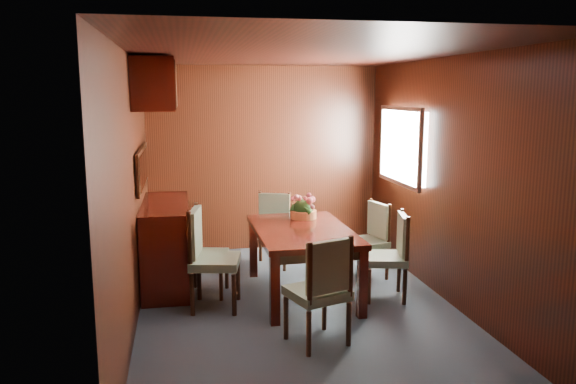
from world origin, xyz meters
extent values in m
plane|color=#343F47|center=(0.00, 0.00, 0.00)|extent=(4.50, 4.50, 0.00)
cube|color=black|center=(-1.50, 0.00, 1.20)|extent=(0.02, 4.50, 2.40)
cube|color=black|center=(1.50, 0.00, 1.20)|extent=(0.02, 4.50, 2.40)
cube|color=black|center=(0.00, 2.25, 1.20)|extent=(3.00, 0.02, 2.40)
cube|color=black|center=(0.00, -2.25, 1.20)|extent=(3.00, 0.02, 2.40)
cube|color=black|center=(0.00, 0.00, 2.40)|extent=(3.00, 4.50, 0.02)
cube|color=white|center=(1.48, 1.10, 1.45)|extent=(0.14, 1.10, 0.80)
cube|color=#B2B2B7|center=(1.41, 1.10, 1.45)|extent=(0.04, 1.20, 0.90)
cube|color=black|center=(-1.47, 1.00, 1.28)|extent=(0.03, 1.36, 0.41)
cube|color=silver|center=(-1.45, 1.00, 1.28)|extent=(0.01, 1.30, 0.35)
cube|color=black|center=(-1.30, 1.00, 2.13)|extent=(0.40, 1.40, 0.50)
cube|color=black|center=(-1.25, 1.00, 0.45)|extent=(0.48, 1.40, 0.90)
cube|color=black|center=(-0.28, -0.30, 0.32)|extent=(0.09, 0.09, 0.65)
cube|color=black|center=(0.53, -0.28, 0.32)|extent=(0.09, 0.09, 0.65)
cube|color=black|center=(-0.30, 1.08, 0.32)|extent=(0.09, 0.09, 0.65)
cube|color=black|center=(0.51, 1.09, 0.32)|extent=(0.09, 0.09, 0.65)
cube|color=black|center=(0.11, 0.40, 0.60)|extent=(0.84, 1.40, 0.09)
cube|color=black|center=(0.11, 0.40, 0.67)|extent=(0.96, 1.51, 0.06)
cylinder|color=black|center=(-0.93, 0.45, 0.20)|extent=(0.05, 0.05, 0.40)
cylinder|color=black|center=(-1.00, 0.05, 0.20)|extent=(0.05, 0.05, 0.40)
cylinder|color=black|center=(-0.54, 0.38, 0.20)|extent=(0.05, 0.05, 0.40)
cylinder|color=black|center=(-0.62, -0.02, 0.20)|extent=(0.05, 0.05, 0.40)
cube|color=gray|center=(-0.77, 0.22, 0.46)|extent=(0.53, 0.55, 0.08)
cylinder|color=black|center=(-0.94, 0.46, 0.73)|extent=(0.05, 0.05, 0.53)
cylinder|color=black|center=(-1.01, 0.05, 0.73)|extent=(0.05, 0.05, 0.53)
cube|color=gray|center=(-0.95, 0.25, 0.75)|extent=(0.14, 0.43, 0.45)
cylinder|color=black|center=(-0.96, 0.82, 0.17)|extent=(0.04, 0.04, 0.35)
cylinder|color=black|center=(-1.05, 0.47, 0.17)|extent=(0.04, 0.04, 0.35)
cylinder|color=black|center=(-0.63, 0.74, 0.17)|extent=(0.04, 0.04, 0.35)
cylinder|color=black|center=(-0.71, 0.39, 0.17)|extent=(0.04, 0.04, 0.35)
cube|color=gray|center=(-0.84, 0.60, 0.40)|extent=(0.48, 0.49, 0.07)
cylinder|color=black|center=(-0.97, 0.82, 0.64)|extent=(0.04, 0.04, 0.47)
cylinder|color=black|center=(-1.05, 0.47, 0.64)|extent=(0.04, 0.04, 0.47)
cube|color=gray|center=(-0.99, 0.64, 0.65)|extent=(0.14, 0.38, 0.39)
cylinder|color=black|center=(1.04, -0.06, 0.18)|extent=(0.04, 0.04, 0.36)
cylinder|color=black|center=(1.13, 0.30, 0.18)|extent=(0.04, 0.04, 0.36)
cylinder|color=black|center=(0.71, 0.02, 0.18)|extent=(0.04, 0.04, 0.36)
cylinder|color=black|center=(0.79, 0.38, 0.18)|extent=(0.04, 0.04, 0.36)
cube|color=gray|center=(0.92, 0.16, 0.41)|extent=(0.49, 0.50, 0.07)
cylinder|color=black|center=(1.05, -0.06, 0.65)|extent=(0.04, 0.04, 0.47)
cylinder|color=black|center=(1.14, 0.30, 0.65)|extent=(0.04, 0.04, 0.47)
cube|color=gray|center=(1.08, 0.12, 0.67)|extent=(0.14, 0.39, 0.40)
cylinder|color=black|center=(1.14, 0.69, 0.17)|extent=(0.04, 0.04, 0.34)
cylinder|color=black|center=(1.05, 1.03, 0.17)|extent=(0.04, 0.04, 0.34)
cylinder|color=black|center=(0.82, 0.61, 0.17)|extent=(0.04, 0.04, 0.34)
cylinder|color=black|center=(0.73, 0.95, 0.17)|extent=(0.04, 0.04, 0.34)
cube|color=gray|center=(0.94, 0.82, 0.40)|extent=(0.48, 0.49, 0.07)
cylinder|color=black|center=(1.15, 0.69, 0.63)|extent=(0.04, 0.04, 0.46)
cylinder|color=black|center=(1.06, 1.03, 0.63)|extent=(0.04, 0.04, 0.46)
cube|color=gray|center=(1.09, 0.86, 0.64)|extent=(0.15, 0.37, 0.39)
cylinder|color=black|center=(-0.12, -0.95, 0.19)|extent=(0.04, 0.04, 0.37)
cylinder|color=black|center=(0.24, -0.83, 0.19)|extent=(0.04, 0.04, 0.37)
cylinder|color=black|center=(-0.24, -0.61, 0.19)|extent=(0.04, 0.04, 0.37)
cylinder|color=black|center=(0.12, -0.48, 0.19)|extent=(0.04, 0.04, 0.37)
cube|color=gray|center=(0.00, -0.72, 0.43)|extent=(0.55, 0.54, 0.08)
cylinder|color=black|center=(-0.12, -0.96, 0.68)|extent=(0.04, 0.04, 0.50)
cylinder|color=black|center=(0.24, -0.84, 0.68)|extent=(0.04, 0.04, 0.50)
cube|color=gray|center=(0.06, -0.88, 0.70)|extent=(0.40, 0.18, 0.42)
cylinder|color=black|center=(0.20, 1.52, 0.18)|extent=(0.04, 0.04, 0.35)
cylinder|color=black|center=(-0.14, 1.65, 0.18)|extent=(0.04, 0.04, 0.35)
cylinder|color=black|center=(0.08, 1.20, 0.18)|extent=(0.04, 0.04, 0.35)
cylinder|color=black|center=(-0.26, 1.33, 0.18)|extent=(0.04, 0.04, 0.35)
cube|color=gray|center=(-0.03, 1.43, 0.40)|extent=(0.53, 0.52, 0.07)
cylinder|color=black|center=(0.20, 1.53, 0.64)|extent=(0.04, 0.04, 0.47)
cylinder|color=black|center=(-0.14, 1.66, 0.64)|extent=(0.04, 0.04, 0.47)
cube|color=gray|center=(0.02, 1.58, 0.66)|extent=(0.37, 0.18, 0.40)
cylinder|color=#A56132|center=(0.22, 0.85, 0.75)|extent=(0.28, 0.28, 0.09)
sphere|color=#1D4316|center=(0.22, 0.85, 0.81)|extent=(0.22, 0.22, 0.22)
camera|label=1|loc=(-1.05, -4.99, 2.05)|focal=35.00mm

